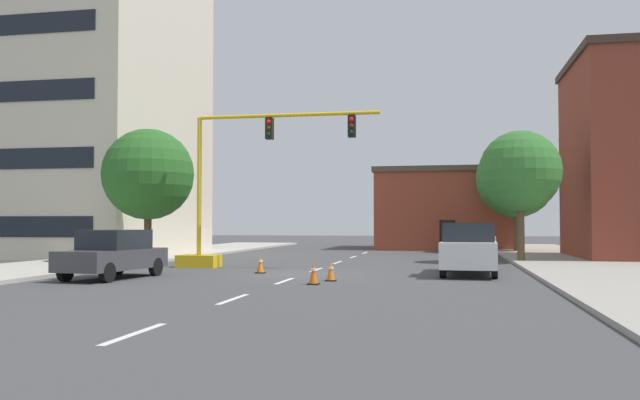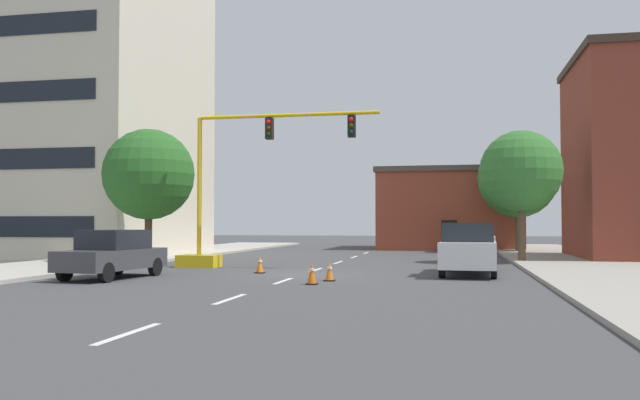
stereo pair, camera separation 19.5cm
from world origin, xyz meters
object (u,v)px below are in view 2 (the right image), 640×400
Objects in this scene: tree_right_far at (517,179)px; sedan_dark_gray_near_left at (113,254)px; traffic_cone_roadside_a at (312,273)px; traffic_cone_roadside_c at (260,264)px; tree_left_near at (149,175)px; tree_right_mid at (521,171)px; pickup_truck_white at (469,249)px; traffic_signal_gantry at (224,217)px; traffic_cone_roadside_b at (329,271)px.

tree_right_far is 1.64× the size of sedan_dark_gray_near_left.
traffic_cone_roadside_a and traffic_cone_roadside_c have the same top height.
tree_left_near is 1.41× the size of sedan_dark_gray_near_left.
tree_right_mid is at bearing -94.44° from tree_right_far.
tree_right_mid reaches higher than pickup_truck_white.
tree_left_near is 1.20× the size of pickup_truck_white.
traffic_signal_gantry is 14.81m from tree_right_mid.
sedan_dark_gray_near_left is (-16.24, -24.34, -4.10)m from tree_right_far.
traffic_cone_roadside_c is (-3.04, 4.34, -0.00)m from traffic_cone_roadside_a.
tree_left_near is 9.24m from traffic_cone_roadside_c.
tree_left_near reaches higher than traffic_cone_roadside_b.
traffic_cone_roadside_b is at bearing -36.07° from tree_left_near.
tree_left_near is at bearing 146.82° from traffic_cone_roadside_c.
sedan_dark_gray_near_left is 7.86m from traffic_cone_roadside_b.
traffic_cone_roadside_c is (-8.10, -0.77, -0.61)m from pickup_truck_white.
tree_right_mid is 12.16m from tree_right_far.
tree_right_far is (14.35, 17.96, 2.74)m from traffic_signal_gantry.
tree_right_far is at bearing 51.39° from traffic_signal_gantry.
tree_left_near is 15.91m from pickup_truck_white.
traffic_cone_roadside_a is at bearing -103.15° from traffic_cone_roadside_b.
traffic_signal_gantry is 1.38× the size of tree_right_mid.
traffic_cone_roadside_a is at bearing -41.64° from tree_left_near.
pickup_truck_white reaches higher than sedan_dark_gray_near_left.
tree_right_mid reaches higher than sedan_dark_gray_near_left.
tree_right_mid is at bearing 38.62° from sedan_dark_gray_near_left.
pickup_truck_white is (-3.68, -20.15, -4.01)m from tree_right_far.
tree_left_near reaches higher than traffic_cone_roadside_a.
traffic_cone_roadside_b is (5.93, -5.93, -1.90)m from traffic_signal_gantry.
traffic_signal_gantry is 13.08× the size of traffic_cone_roadside_b.
traffic_signal_gantry reaches higher than traffic_cone_roadside_a.
tree_right_far is 24.90m from tree_left_near.
tree_right_mid is at bearing 13.42° from tree_left_near.
traffic_cone_roadside_c is at bearing -33.18° from tree_left_near.
sedan_dark_gray_near_left reaches higher than traffic_cone_roadside_a.
traffic_signal_gantry is at bearing 135.00° from traffic_cone_roadside_b.
tree_right_far is at bearing 85.56° from tree_right_mid.
pickup_truck_white is 6.07m from traffic_cone_roadside_b.
tree_right_far is 25.75m from traffic_cone_roadside_b.
pickup_truck_white is 7.22m from traffic_cone_roadside_a.
tree_right_far reaches higher than traffic_cone_roadside_c.
traffic_cone_roadside_b is 4.48m from traffic_cone_roadside_c.
traffic_signal_gantry is 1.39× the size of tree_left_near.
sedan_dark_gray_near_left is at bearing -106.59° from traffic_signal_gantry.
traffic_cone_roadside_b is (7.83, 0.44, -0.55)m from sedan_dark_gray_near_left.
sedan_dark_gray_near_left is (-1.90, -6.37, -1.36)m from traffic_signal_gantry.
traffic_cone_roadside_a is (7.51, -0.94, -0.52)m from sedan_dark_gray_near_left.
tree_right_mid is 1.20× the size of pickup_truck_white.
tree_right_mid is at bearing 39.14° from traffic_cone_roadside_c.
tree_right_mid is 1.41× the size of sedan_dark_gray_near_left.
tree_right_mid is 9.47× the size of traffic_cone_roadside_b.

